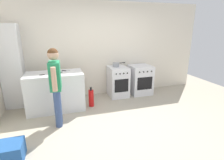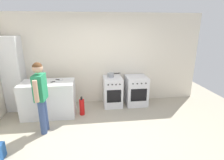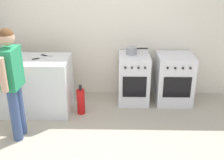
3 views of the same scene
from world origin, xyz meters
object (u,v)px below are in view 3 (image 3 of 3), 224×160
(fire_extinguisher, at_px, (81,101))
(person, at_px, (12,77))
(pot, at_px, (132,51))
(oven_right, at_px, (174,79))
(knife_utility, at_px, (12,61))
(knife_paring, at_px, (46,56))
(oven_left, at_px, (134,78))
(knife_carving, at_px, (42,58))

(fire_extinguisher, bearing_deg, person, -139.49)
(pot, bearing_deg, oven_right, -4.36)
(pot, height_order, fire_extinguisher, pot)
(knife_utility, relative_size, knife_paring, 1.26)
(oven_right, distance_m, pot, 0.89)
(oven_left, height_order, oven_right, same)
(oven_left, height_order, knife_paring, knife_paring)
(knife_utility, height_order, knife_carving, same)
(oven_left, distance_m, knife_paring, 1.53)
(knife_carving, bearing_deg, knife_utility, -159.94)
(pot, height_order, person, person)
(oven_left, height_order, knife_utility, knife_utility)
(pot, xyz_separation_m, knife_carving, (-1.43, -0.39, -0.01))
(knife_carving, bearing_deg, knife_paring, 71.66)
(oven_left, relative_size, knife_carving, 2.92)
(pot, height_order, knife_paring, pot)
(oven_left, relative_size, knife_utility, 3.38)
(knife_paring, bearing_deg, knife_carving, -108.34)
(oven_left, relative_size, oven_right, 1.00)
(oven_right, relative_size, pot, 2.33)
(knife_utility, bearing_deg, knife_carving, 20.06)
(fire_extinguisher, bearing_deg, pot, 32.90)
(pot, distance_m, knife_carving, 1.49)
(knife_utility, bearing_deg, pot, 16.35)
(knife_carving, distance_m, person, 0.84)
(fire_extinguisher, bearing_deg, knife_utility, -179.57)
(knife_carving, distance_m, fire_extinguisher, 0.93)
(oven_right, height_order, person, person)
(person, bearing_deg, fire_extinguisher, 40.51)
(oven_left, relative_size, pot, 2.33)
(oven_left, bearing_deg, pot, 127.65)
(oven_right, distance_m, knife_carving, 2.25)
(knife_utility, bearing_deg, person, -70.62)
(knife_utility, bearing_deg, oven_right, 10.62)
(oven_right, height_order, knife_carving, knife_carving)
(oven_right, xyz_separation_m, fire_extinguisher, (-1.57, -0.48, -0.21))
(oven_right, bearing_deg, knife_paring, -174.05)
(knife_paring, distance_m, fire_extinguisher, 0.93)
(knife_paring, distance_m, knife_carving, 0.12)
(oven_left, bearing_deg, oven_right, 0.00)
(pot, bearing_deg, knife_utility, -163.65)
(person, bearing_deg, knife_paring, 76.86)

